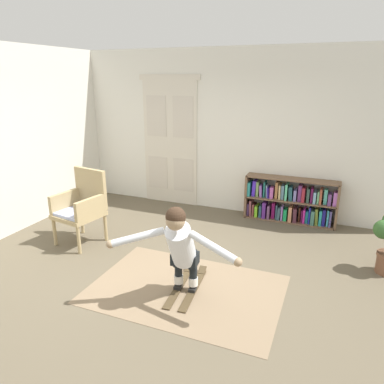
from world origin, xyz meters
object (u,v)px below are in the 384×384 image
Objects in this scene: wicker_chair at (82,205)px; bookshelf at (290,202)px; skis_pair at (187,286)px; person_skier at (181,244)px.

bookshelf is at bearing 35.70° from wicker_chair.
wicker_chair is (-2.78, -2.00, 0.24)m from bookshelf.
wicker_chair is 1.16× the size of skis_pair.
person_skier is at bearing -84.23° from skis_pair.
person_skier reaches higher than bookshelf.
bookshelf is 1.64× the size of skis_pair.
bookshelf is 2.96m from person_skier.
skis_pair is 0.66× the size of person_skier.
person_skier reaches higher than wicker_chair.
skis_pair is at bearing -17.43° from wicker_chair.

